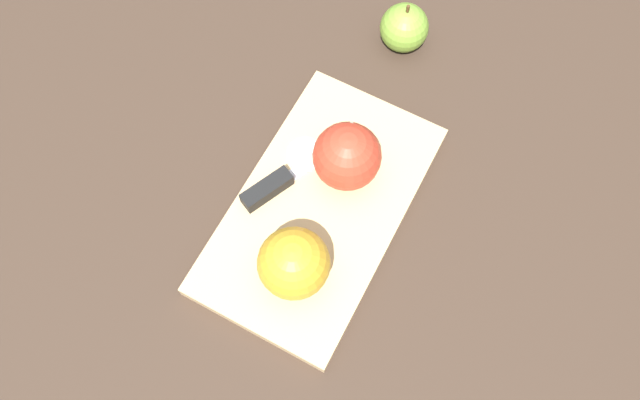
{
  "coord_description": "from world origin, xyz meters",
  "views": [
    {
      "loc": [
        -0.25,
        -0.17,
        0.79
      ],
      "look_at": [
        0.0,
        0.0,
        0.04
      ],
      "focal_mm": 35.0,
      "sensor_mm": 36.0,
      "label": 1
    }
  ],
  "objects": [
    {
      "name": "ground_plane",
      "position": [
        0.0,
        0.0,
        0.0
      ],
      "size": [
        4.0,
        4.0,
        0.0
      ],
      "primitive_type": "plane",
      "color": "#38281E"
    },
    {
      "name": "cutting_board",
      "position": [
        0.0,
        0.0,
        0.01
      ],
      "size": [
        0.39,
        0.25,
        0.02
      ],
      "color": "tan",
      "rests_on": "ground_plane"
    },
    {
      "name": "apple_half_left",
      "position": [
        -0.09,
        -0.03,
        0.07
      ],
      "size": [
        0.09,
        0.09,
        0.09
      ],
      "rotation": [
        0.0,
        0.0,
        4.19
      ],
      "color": "gold",
      "rests_on": "cutting_board"
    },
    {
      "name": "apple_half_right",
      "position": [
        0.06,
        0.0,
        0.07
      ],
      "size": [
        0.09,
        0.09,
        0.09
      ],
      "rotation": [
        0.0,
        0.0,
        5.21
      ],
      "color": "red",
      "rests_on": "cutting_board"
    },
    {
      "name": "knife",
      "position": [
        -0.01,
        0.06,
        0.03
      ],
      "size": [
        0.17,
        0.07,
        0.02
      ],
      "rotation": [
        0.0,
        0.0,
        -0.32
      ],
      "color": "silver",
      "rests_on": "cutting_board"
    },
    {
      "name": "apple_slice",
      "position": [
        0.05,
        0.06,
        0.03
      ],
      "size": [
        0.05,
        0.05,
        0.0
      ],
      "color": "#EFE5C6",
      "rests_on": "cutting_board"
    },
    {
      "name": "apple_whole",
      "position": [
        0.3,
        0.05,
        0.04
      ],
      "size": [
        0.07,
        0.07,
        0.08
      ],
      "color": "olive",
      "rests_on": "ground_plane"
    }
  ]
}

